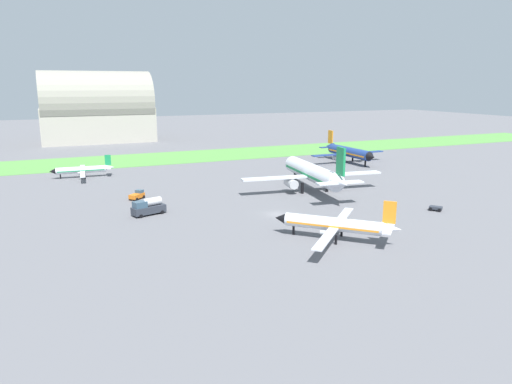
% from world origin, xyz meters
% --- Properties ---
extents(ground_plane, '(600.00, 600.00, 0.00)m').
position_xyz_m(ground_plane, '(0.00, 0.00, 0.00)').
color(ground_plane, slate).
extents(grass_taxiway_strip, '(360.00, 28.00, 0.08)m').
position_xyz_m(grass_taxiway_strip, '(0.00, 79.82, 0.04)').
color(grass_taxiway_strip, '#549342').
rests_on(grass_taxiway_strip, ground_plane).
extents(airplane_foreground_turboprop, '(18.39, 18.16, 7.29)m').
position_xyz_m(airplane_foreground_turboprop, '(1.89, -17.68, 2.67)').
color(airplane_foreground_turboprop, silver).
rests_on(airplane_foreground_turboprop, ground_plane).
extents(airplane_midfield_jet, '(34.85, 34.28, 12.32)m').
position_xyz_m(airplane_midfield_jet, '(16.57, 14.36, 4.44)').
color(airplane_midfield_jet, silver).
rests_on(airplane_midfield_jet, ground_plane).
extents(airplane_taxiing_turboprop, '(16.86, 19.69, 5.89)m').
position_xyz_m(airplane_taxiing_turboprop, '(-32.26, 54.75, 2.16)').
color(airplane_taxiing_turboprop, silver).
rests_on(airplane_taxiing_turboprop, ground_plane).
extents(airplane_parked_jet_far, '(26.97, 26.42, 9.54)m').
position_xyz_m(airplane_parked_jet_far, '(48.77, 46.54, 3.44)').
color(airplane_parked_jet_far, navy).
rests_on(airplane_parked_jet_far, ground_plane).
extents(fuel_truck_near_gate, '(6.92, 4.17, 3.29)m').
position_xyz_m(fuel_truck_near_gate, '(-23.15, 9.74, 1.58)').
color(fuel_truck_near_gate, '#2D333D').
rests_on(fuel_truck_near_gate, ground_plane).
extents(baggage_cart_midfield, '(2.82, 2.95, 0.90)m').
position_xyz_m(baggage_cart_midfield, '(30.51, -10.52, 0.57)').
color(baggage_cart_midfield, '#2D333D').
rests_on(baggage_cart_midfield, ground_plane).
extents(pushback_tug_by_runway, '(3.85, 3.79, 1.95)m').
position_xyz_m(pushback_tug_by_runway, '(-22.90, 23.60, 0.91)').
color(pushback_tug_by_runway, orange).
rests_on(pushback_tug_by_runway, ground_plane).
extents(hangar_distant, '(47.01, 26.47, 30.64)m').
position_xyz_m(hangar_distant, '(-19.75, 139.65, 13.99)').
color(hangar_distant, '#B2AD9E').
rests_on(hangar_distant, ground_plane).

